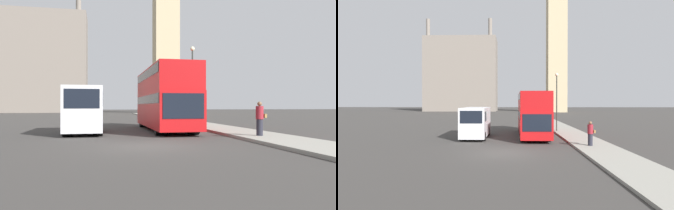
{
  "view_description": "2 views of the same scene",
  "coord_description": "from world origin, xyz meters",
  "views": [
    {
      "loc": [
        -1.81,
        -13.48,
        1.66
      ],
      "look_at": [
        2.51,
        7.58,
        1.74
      ],
      "focal_mm": 35.0,
      "sensor_mm": 36.0,
      "label": 1
    },
    {
      "loc": [
        0.68,
        -16.92,
        3.28
      ],
      "look_at": [
        -0.39,
        18.31,
        2.87
      ],
      "focal_mm": 28.0,
      "sensor_mm": 36.0,
      "label": 2
    }
  ],
  "objects": [
    {
      "name": "ground_plane",
      "position": [
        0.0,
        0.0,
        0.0
      ],
      "size": [
        300.0,
        300.0,
        0.0
      ],
      "primitive_type": "plane",
      "color": "#383533"
    },
    {
      "name": "sidewalk_strip",
      "position": [
        6.49,
        0.0,
        0.07
      ],
      "size": [
        2.99,
        120.0,
        0.15
      ],
      "color": "gray",
      "rests_on": "ground_plane"
    },
    {
      "name": "clock_tower",
      "position": [
        14.58,
        69.31,
        36.33
      ],
      "size": [
        6.55,
        6.72,
        70.84
      ],
      "color": "tan",
      "rests_on": "ground_plane"
    },
    {
      "name": "building_block_distant",
      "position": [
        -18.31,
        77.97,
        13.19
      ],
      "size": [
        25.42,
        11.04,
        32.07
      ],
      "color": "slate",
      "rests_on": "ground_plane"
    },
    {
      "name": "red_double_decker_bus",
      "position": [
        2.45,
        8.51,
        2.32
      ],
      "size": [
        2.6,
        10.59,
        4.15
      ],
      "color": "#B71114",
      "rests_on": "ground_plane"
    },
    {
      "name": "white_van",
      "position": [
        -2.79,
        6.84,
        1.48
      ],
      "size": [
        2.17,
        5.65,
        2.77
      ],
      "color": "silver",
      "rests_on": "ground_plane"
    },
    {
      "name": "pedestrian",
      "position": [
        6.16,
        1.98,
        1.02
      ],
      "size": [
        0.55,
        0.39,
        1.74
      ],
      "color": "#23232D",
      "rests_on": "sidewalk_strip"
    },
    {
      "name": "street_lamp",
      "position": [
        5.32,
        11.62,
        4.21
      ],
      "size": [
        0.36,
        0.36,
        6.26
      ],
      "color": "#2D332D",
      "rests_on": "sidewalk_strip"
    }
  ]
}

